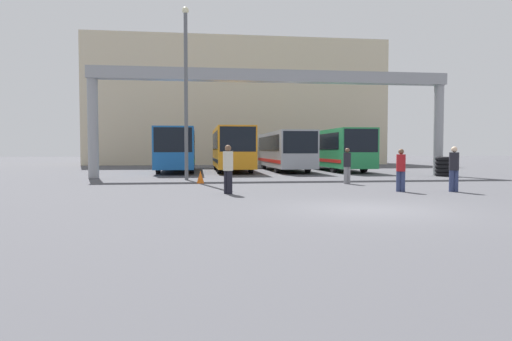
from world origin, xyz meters
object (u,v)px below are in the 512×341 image
(pedestrian_near_center, at_px, (401,169))
(lamp_post, at_px, (186,87))
(bus_slot_3, at_px, (336,148))
(traffic_cone, at_px, (200,177))
(bus_slot_1, at_px, (232,147))
(pedestrian_near_left, at_px, (454,168))
(bus_slot_2, at_px, (284,149))
(pedestrian_near_right, at_px, (347,165))
(bus_slot_0, at_px, (177,147))
(tire_stack, at_px, (444,167))
(pedestrian_mid_right, at_px, (228,168))

(pedestrian_near_center, bearing_deg, lamp_post, 163.17)
(bus_slot_3, relative_size, pedestrian_near_center, 6.62)
(traffic_cone, bearing_deg, bus_slot_3, 49.02)
(bus_slot_1, bearing_deg, pedestrian_near_left, -67.65)
(bus_slot_2, xyz_separation_m, traffic_cone, (-6.53, -12.50, -1.40))
(bus_slot_3, bearing_deg, pedestrian_near_right, -105.11)
(bus_slot_1, height_order, pedestrian_near_right, bus_slot_1)
(bus_slot_2, relative_size, pedestrian_near_center, 6.95)
(bus_slot_1, xyz_separation_m, bus_slot_2, (4.09, 0.57, -0.15))
(bus_slot_0, xyz_separation_m, bus_slot_1, (4.09, -0.45, 0.04))
(bus_slot_2, relative_size, bus_slot_3, 1.05)
(traffic_cone, bearing_deg, pedestrian_near_right, -9.94)
(bus_slot_0, distance_m, pedestrian_near_center, 20.18)
(tire_stack, bearing_deg, pedestrian_near_left, -117.92)
(bus_slot_0, xyz_separation_m, tire_stack, (16.59, -8.34, -1.21))
(bus_slot_2, distance_m, pedestrian_near_left, 18.59)
(bus_slot_2, bearing_deg, bus_slot_0, -179.14)
(pedestrian_mid_right, bearing_deg, bus_slot_1, 135.63)
(bus_slot_1, height_order, lamp_post, lamp_post)
(bus_slot_2, xyz_separation_m, pedestrian_near_right, (0.46, -13.72, -0.80))
(bus_slot_2, bearing_deg, pedestrian_near_left, -80.08)
(bus_slot_0, distance_m, pedestrian_near_left, 21.46)
(bus_slot_2, bearing_deg, bus_slot_3, -3.85)
(lamp_post, bearing_deg, pedestrian_near_center, -43.63)
(bus_slot_1, xyz_separation_m, traffic_cone, (-2.44, -11.93, -1.55))
(bus_slot_3, height_order, pedestrian_near_center, bus_slot_3)
(pedestrian_near_left, height_order, tire_stack, pedestrian_near_left)
(bus_slot_3, xyz_separation_m, tire_stack, (4.32, -8.19, -1.20))
(pedestrian_near_center, bearing_deg, pedestrian_mid_right, -152.67)
(bus_slot_3, relative_size, tire_stack, 9.20)
(bus_slot_3, bearing_deg, pedestrian_mid_right, -118.50)
(bus_slot_1, relative_size, bus_slot_3, 0.95)
(bus_slot_0, bearing_deg, bus_slot_1, -6.21)
(pedestrian_near_left, distance_m, lamp_post, 14.00)
(pedestrian_mid_right, distance_m, lamp_post, 9.21)
(bus_slot_3, distance_m, traffic_cone, 16.26)
(bus_slot_3, relative_size, lamp_post, 1.19)
(pedestrian_near_right, relative_size, pedestrian_near_center, 1.03)
(lamp_post, bearing_deg, bus_slot_0, 95.40)
(traffic_cone, bearing_deg, bus_slot_0, 97.62)
(bus_slot_1, bearing_deg, bus_slot_0, 173.79)
(pedestrian_near_left, bearing_deg, tire_stack, -110.32)
(bus_slot_0, bearing_deg, bus_slot_2, 0.86)
(bus_slot_1, bearing_deg, traffic_cone, -101.54)
(traffic_cone, bearing_deg, tire_stack, 15.11)
(bus_slot_2, bearing_deg, traffic_cone, -117.57)
(bus_slot_3, height_order, tire_stack, bus_slot_3)
(bus_slot_3, xyz_separation_m, pedestrian_near_center, (-2.90, -17.70, -0.91))
(pedestrian_near_left, bearing_deg, bus_slot_2, -72.48)
(bus_slot_2, xyz_separation_m, pedestrian_mid_right, (-5.55, -18.03, -0.75))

